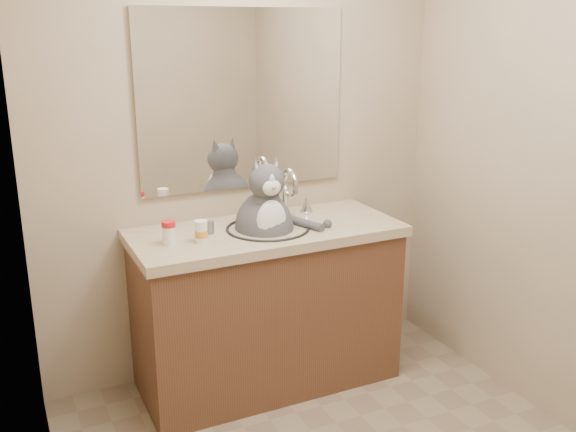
# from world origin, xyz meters

# --- Properties ---
(room) EXTENTS (2.22, 2.52, 2.42)m
(room) POSITION_xyz_m (0.00, 0.00, 1.20)
(room) COLOR #82725A
(room) RESTS_ON ground
(vanity) EXTENTS (1.34, 0.59, 1.12)m
(vanity) POSITION_xyz_m (0.00, 0.96, 0.44)
(vanity) COLOR brown
(vanity) RESTS_ON ground
(mirror) EXTENTS (1.10, 0.02, 0.90)m
(mirror) POSITION_xyz_m (0.00, 1.24, 1.45)
(mirror) COLOR white
(mirror) RESTS_ON room
(shower_curtain) EXTENTS (0.02, 1.30, 1.93)m
(shower_curtain) POSITION_xyz_m (-1.05, 0.10, 1.03)
(shower_curtain) COLOR beige
(shower_curtain) RESTS_ON ground
(cat) EXTENTS (0.41, 0.35, 0.58)m
(cat) POSITION_xyz_m (-0.01, 0.95, 0.88)
(cat) COLOR #45454A
(cat) RESTS_ON vanity
(pill_bottle_redcap) EXTENTS (0.07, 0.07, 0.11)m
(pill_bottle_redcap) POSITION_xyz_m (-0.50, 0.92, 0.91)
(pill_bottle_redcap) COLOR white
(pill_bottle_redcap) RESTS_ON vanity
(pill_bottle_orange) EXTENTS (0.07, 0.07, 0.10)m
(pill_bottle_orange) POSITION_xyz_m (-0.36, 0.89, 0.90)
(pill_bottle_orange) COLOR white
(pill_bottle_orange) RESTS_ON vanity
(grey_canister) EXTENTS (0.04, 0.04, 0.06)m
(grey_canister) POSITION_xyz_m (-0.28, 1.00, 0.88)
(grey_canister) COLOR slate
(grey_canister) RESTS_ON vanity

